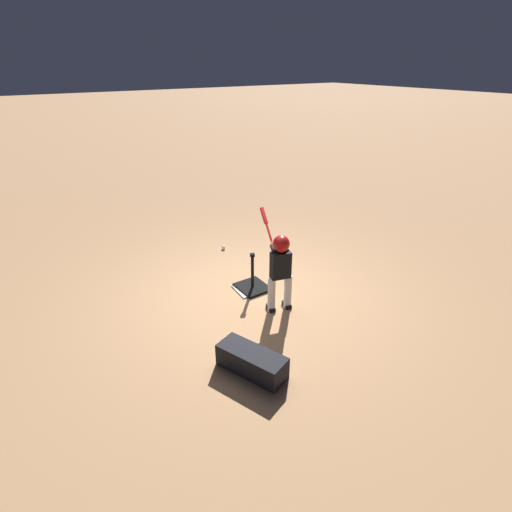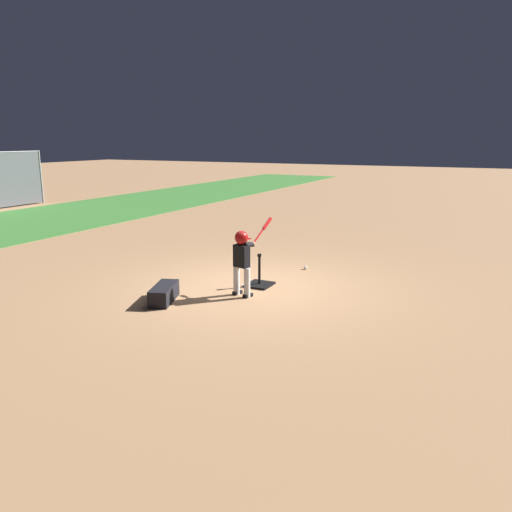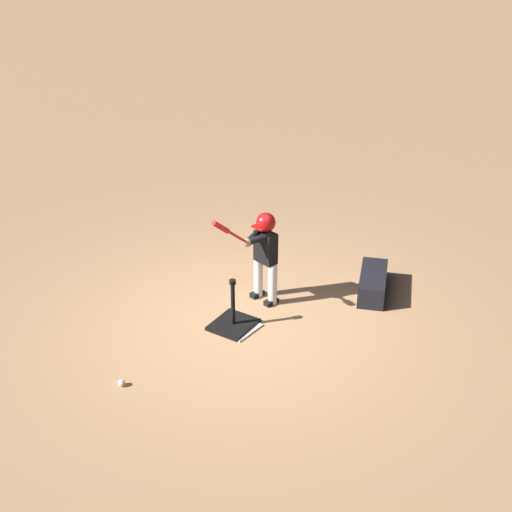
{
  "view_description": "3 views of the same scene",
  "coord_description": "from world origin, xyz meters",
  "px_view_note": "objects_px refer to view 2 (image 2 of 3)",
  "views": [
    {
      "loc": [
        -4.48,
        2.97,
        3.3
      ],
      "look_at": [
        -0.17,
        0.06,
        0.73
      ],
      "focal_mm": 28.0,
      "sensor_mm": 36.0,
      "label": 1
    },
    {
      "loc": [
        -8.03,
        -4.07,
        2.71
      ],
      "look_at": [
        -0.36,
        -0.23,
        0.69
      ],
      "focal_mm": 35.0,
      "sensor_mm": 36.0,
      "label": 2
    },
    {
      "loc": [
        5.85,
        3.89,
        4.59
      ],
      "look_at": [
        -0.42,
        -0.09,
        0.68
      ],
      "focal_mm": 50.0,
      "sensor_mm": 36.0,
      "label": 3
    }
  ],
  "objects_px": {
    "batter_child": "(243,255)",
    "baseball": "(306,268)",
    "batting_tee": "(259,282)",
    "equipment_bag": "(164,293)"
  },
  "relations": [
    {
      "from": "batter_child",
      "to": "baseball",
      "type": "xyz_separation_m",
      "value": [
        2.21,
        -0.34,
        -0.71
      ]
    },
    {
      "from": "baseball",
      "to": "equipment_bag",
      "type": "distance_m",
      "value": 3.4
    },
    {
      "from": "batter_child",
      "to": "equipment_bag",
      "type": "relative_size",
      "value": 1.57
    },
    {
      "from": "equipment_bag",
      "to": "baseball",
      "type": "bearing_deg",
      "value": -44.73
    },
    {
      "from": "batting_tee",
      "to": "batter_child",
      "type": "bearing_deg",
      "value": -179.14
    },
    {
      "from": "baseball",
      "to": "batter_child",
      "type": "bearing_deg",
      "value": 171.37
    },
    {
      "from": "batter_child",
      "to": "batting_tee",
      "type": "bearing_deg",
      "value": 0.86
    },
    {
      "from": "baseball",
      "to": "equipment_bag",
      "type": "xyz_separation_m",
      "value": [
        -3.1,
        1.4,
        0.1
      ]
    },
    {
      "from": "batting_tee",
      "to": "equipment_bag",
      "type": "distance_m",
      "value": 1.89
    },
    {
      "from": "batting_tee",
      "to": "baseball",
      "type": "bearing_deg",
      "value": -12.7
    }
  ]
}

